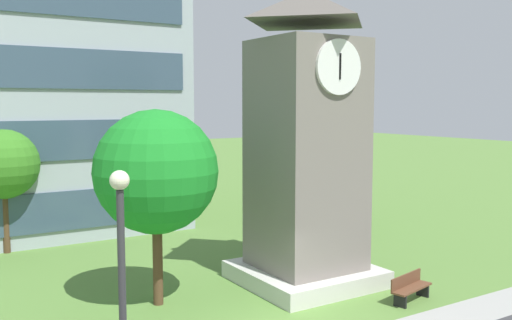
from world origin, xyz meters
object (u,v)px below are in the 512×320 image
object	(u,v)px
park_bench	(410,287)
tree_near_tower	(329,159)
street_lamp	(122,276)
tree_by_building	(3,165)
clock_tower	(306,155)
tree_streetside	(156,172)

from	to	relation	value
park_bench	tree_near_tower	bearing A→B (deg)	63.66
park_bench	street_lamp	distance (m)	11.24
tree_by_building	tree_near_tower	distance (m)	15.82
park_bench	clock_tower	bearing A→B (deg)	116.84
street_lamp	tree_by_building	world-z (taller)	tree_by_building
tree_near_tower	street_lamp	bearing A→B (deg)	-139.58
clock_tower	tree_near_tower	world-z (taller)	clock_tower
park_bench	tree_by_building	distance (m)	17.28
clock_tower	street_lamp	size ratio (longest dim) A/B	1.97
street_lamp	tree_by_building	xyz separation A→B (m)	(0.27, 16.22, 0.55)
park_bench	street_lamp	size ratio (longest dim) A/B	0.36
park_bench	tree_streetside	distance (m)	9.04
clock_tower	tree_streetside	xyz separation A→B (m)	(-5.37, 0.69, -0.32)
street_lamp	tree_near_tower	world-z (taller)	street_lamp
park_bench	tree_near_tower	size ratio (longest dim) A/B	0.36
clock_tower	park_bench	bearing A→B (deg)	-63.16
street_lamp	tree_streetside	xyz separation A→B (m)	(3.43, 6.82, 0.99)
street_lamp	park_bench	bearing A→B (deg)	14.57
clock_tower	tree_by_building	xyz separation A→B (m)	(-8.53, 10.09, -0.76)
park_bench	street_lamp	world-z (taller)	street_lamp
tree_streetside	clock_tower	bearing A→B (deg)	-7.30
tree_by_building	clock_tower	bearing A→B (deg)	-49.79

